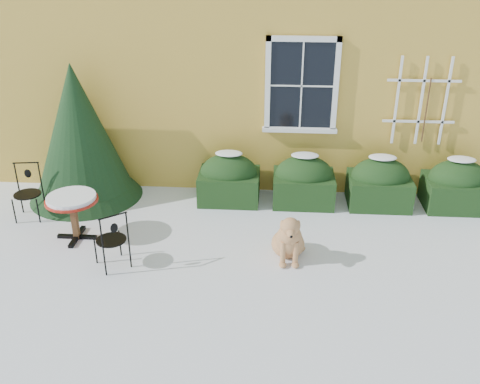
# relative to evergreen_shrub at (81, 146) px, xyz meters

# --- Properties ---
(ground) EXTENTS (80.00, 80.00, 0.00)m
(ground) POSITION_rel_evergreen_shrub_xyz_m (2.88, -2.53, -0.97)
(ground) COLOR white
(ground) RESTS_ON ground
(hedge_row) EXTENTS (4.95, 0.80, 0.91)m
(hedge_row) POSITION_rel_evergreen_shrub_xyz_m (4.53, 0.02, -0.56)
(hedge_row) COLOR black
(hedge_row) RESTS_ON ground
(evergreen_shrub) EXTENTS (1.98, 1.98, 2.40)m
(evergreen_shrub) POSITION_rel_evergreen_shrub_xyz_m (0.00, 0.00, 0.00)
(evergreen_shrub) COLOR black
(evergreen_shrub) RESTS_ON ground
(bistro_table) EXTENTS (0.79, 0.79, 0.73)m
(bistro_table) POSITION_rel_evergreen_shrub_xyz_m (0.34, -1.49, -0.36)
(bistro_table) COLOR black
(bistro_table) RESTS_ON ground
(patio_chair_near) EXTENTS (0.55, 0.55, 0.89)m
(patio_chair_near) POSITION_rel_evergreen_shrub_xyz_m (1.14, -2.22, -0.52)
(patio_chair_near) COLOR black
(patio_chair_near) RESTS_ON ground
(patio_chair_far) EXTENTS (0.46, 0.45, 0.92)m
(patio_chair_far) POSITION_rel_evergreen_shrub_xyz_m (-0.67, -0.83, -0.51)
(patio_chair_far) COLOR black
(patio_chair_far) RESTS_ON ground
(dog) EXTENTS (0.52, 0.86, 0.77)m
(dog) POSITION_rel_evergreen_shrub_xyz_m (3.60, -1.84, -0.66)
(dog) COLOR tan
(dog) RESTS_ON ground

